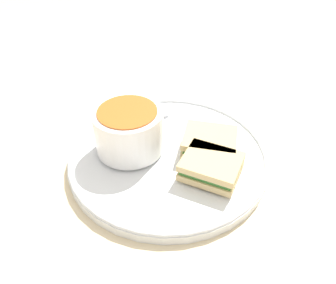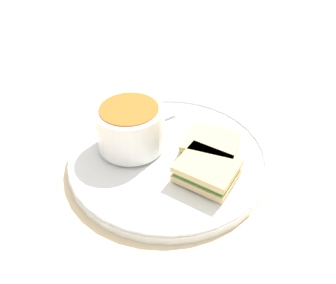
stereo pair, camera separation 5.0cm
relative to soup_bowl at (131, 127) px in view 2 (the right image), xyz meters
The scene contains 6 objects.
ground_plane 0.08m from the soup_bowl, 15.20° to the left, with size 2.40×2.40×0.00m, color beige.
plate 0.08m from the soup_bowl, 15.20° to the left, with size 0.31×0.31×0.02m.
soup_bowl is the anchor object (origin of this frame).
spoon 0.05m from the soup_bowl, 120.60° to the left, with size 0.06×0.11×0.01m.
sandwich_half_near 0.14m from the soup_bowl, ahead, with size 0.08×0.07×0.03m.
sandwich_half_far 0.13m from the soup_bowl, 22.75° to the left, with size 0.09×0.08×0.03m.
Camera 2 is at (0.21, -0.33, 0.36)m, focal length 35.00 mm.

